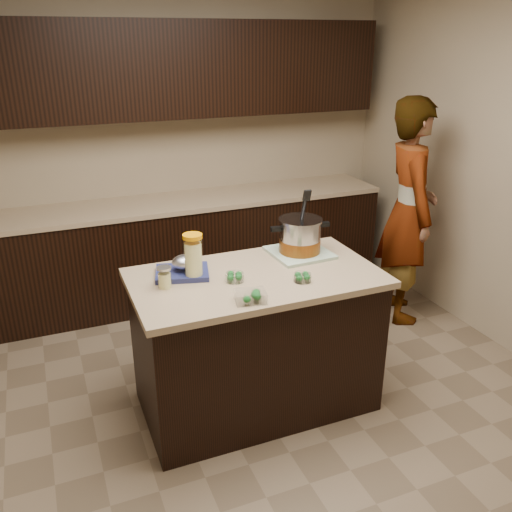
{
  "coord_description": "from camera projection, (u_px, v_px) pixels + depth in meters",
  "views": [
    {
      "loc": [
        -1.1,
        -2.68,
        2.2
      ],
      "look_at": [
        0.0,
        0.0,
        1.02
      ],
      "focal_mm": 38.0,
      "sensor_mm": 36.0,
      "label": 1
    }
  ],
  "objects": [
    {
      "name": "broccoli_tub_right",
      "position": [
        302.0,
        278.0,
        3.08
      ],
      "size": [
        0.12,
        0.12,
        0.05
      ],
      "rotation": [
        0.0,
        0.0,
        0.23
      ],
      "color": "silver",
      "rests_on": "island"
    },
    {
      "name": "back_cabinets",
      "position": [
        179.0,
        194.0,
        4.64
      ],
      "size": [
        3.6,
        0.63,
        2.33
      ],
      "color": "black",
      "rests_on": "ground"
    },
    {
      "name": "dish_towel",
      "position": [
        299.0,
        253.0,
        3.47
      ],
      "size": [
        0.38,
        0.38,
        0.02
      ],
      "primitive_type": "cube",
      "rotation": [
        0.0,
        0.0,
        0.05
      ],
      "color": "#62926A",
      "rests_on": "island"
    },
    {
      "name": "blue_tray",
      "position": [
        183.0,
        269.0,
        3.16
      ],
      "size": [
        0.36,
        0.31,
        0.12
      ],
      "rotation": [
        0.0,
        0.0,
        -0.25
      ],
      "color": "navy",
      "rests_on": "island"
    },
    {
      "name": "mason_jar",
      "position": [
        165.0,
        278.0,
        2.99
      ],
      "size": [
        0.1,
        0.1,
        0.13
      ],
      "rotation": [
        0.0,
        0.0,
        -0.29
      ],
      "color": "#E6E18D",
      "rests_on": "island"
    },
    {
      "name": "ground_plane",
      "position": [
        256.0,
        402.0,
        3.51
      ],
      "size": [
        4.0,
        4.0,
        0.0
      ],
      "primitive_type": "plane",
      "color": "brown",
      "rests_on": "ground"
    },
    {
      "name": "broccoli_tub_left",
      "position": [
        235.0,
        277.0,
        3.08
      ],
      "size": [
        0.12,
        0.12,
        0.05
      ],
      "rotation": [
        0.0,
        0.0,
        0.12
      ],
      "color": "silver",
      "rests_on": "island"
    },
    {
      "name": "broccoli_tub_rect",
      "position": [
        250.0,
        297.0,
        2.84
      ],
      "size": [
        0.18,
        0.15,
        0.06
      ],
      "rotation": [
        0.0,
        0.0,
        -0.19
      ],
      "color": "silver",
      "rests_on": "island"
    },
    {
      "name": "island",
      "position": [
        256.0,
        341.0,
        3.34
      ],
      "size": [
        1.46,
        0.81,
        0.9
      ],
      "color": "black",
      "rests_on": "ground"
    },
    {
      "name": "person",
      "position": [
        408.0,
        212.0,
        4.3
      ],
      "size": [
        0.63,
        0.76,
        1.8
      ],
      "primitive_type": "imported",
      "rotation": [
        0.0,
        0.0,
        1.22
      ],
      "color": "gray",
      "rests_on": "ground"
    },
    {
      "name": "lemonade_pitcher",
      "position": [
        193.0,
        259.0,
        3.07
      ],
      "size": [
        0.14,
        0.14,
        0.27
      ],
      "rotation": [
        0.0,
        0.0,
        -0.27
      ],
      "color": "#E6E18D",
      "rests_on": "island"
    },
    {
      "name": "stock_pot",
      "position": [
        300.0,
        238.0,
        3.43
      ],
      "size": [
        0.39,
        0.31,
        0.39
      ],
      "rotation": [
        0.0,
        0.0,
        -0.11
      ],
      "color": "#B7B7BC",
      "rests_on": "dish_towel"
    },
    {
      "name": "room_shell",
      "position": [
        256.0,
        134.0,
        2.86
      ],
      "size": [
        4.04,
        4.04,
        2.72
      ],
      "color": "tan",
      "rests_on": "ground"
    }
  ]
}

